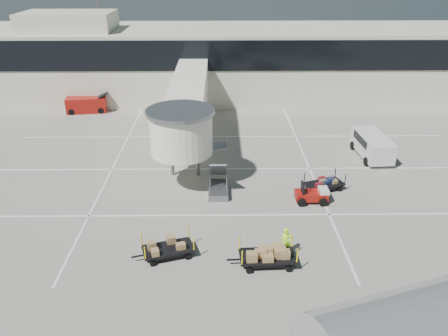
{
  "coord_description": "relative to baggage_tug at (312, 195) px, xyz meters",
  "views": [
    {
      "loc": [
        -1.31,
        -22.7,
        15.55
      ],
      "look_at": [
        -0.99,
        5.07,
        2.0
      ],
      "focal_mm": 35.0,
      "sensor_mm": 36.0,
      "label": 1
    }
  ],
  "objects": [
    {
      "name": "box_cart_far",
      "position": [
        -9.39,
        -6.06,
        -0.05
      ],
      "size": [
        3.58,
        2.19,
        1.38
      ],
      "rotation": [
        0.0,
        0.0,
        0.29
      ],
      "color": "black",
      "rests_on": "ground"
    },
    {
      "name": "lane_markings",
      "position": [
        -5.81,
        5.64,
        -0.53
      ],
      "size": [
        40.0,
        30.0,
        0.02
      ],
      "color": "white",
      "rests_on": "ground"
    },
    {
      "name": "ground",
      "position": [
        -5.14,
        -3.7,
        -0.54
      ],
      "size": [
        140.0,
        140.0,
        0.0
      ],
      "primitive_type": "plane",
      "color": "#9F9A8F",
      "rests_on": "ground"
    },
    {
      "name": "jet_bridge",
      "position": [
        -9.11,
        8.57,
        3.75
      ],
      "size": [
        5.7,
        20.4,
        6.03
      ],
      "color": "white",
      "rests_on": "ground"
    },
    {
      "name": "minivan",
      "position": [
        6.51,
        7.7,
        0.63
      ],
      "size": [
        2.49,
        5.22,
        1.94
      ],
      "rotation": [
        0.0,
        0.0,
        0.05
      ],
      "color": "silver",
      "rests_on": "ground"
    },
    {
      "name": "suitcase_cart",
      "position": [
        1.19,
        1.68,
        -0.08
      ],
      "size": [
        3.46,
        2.28,
        1.34
      ],
      "rotation": [
        0.0,
        0.0,
        0.36
      ],
      "color": "black",
      "rests_on": "ground"
    },
    {
      "name": "belt_loader",
      "position": [
        -20.97,
        19.83,
        0.3
      ],
      "size": [
        4.72,
        2.33,
        2.18
      ],
      "rotation": [
        0.0,
        0.0,
        0.14
      ],
      "color": "maroon",
      "rests_on": "ground"
    },
    {
      "name": "ground_worker",
      "position": [
        -2.68,
        -5.97,
        0.34
      ],
      "size": [
        0.67,
        0.47,
        1.76
      ],
      "primitive_type": "imported",
      "rotation": [
        0.0,
        0.0,
        -0.08
      ],
      "color": "#ACFF1A",
      "rests_on": "ground"
    },
    {
      "name": "terminal",
      "position": [
        -5.49,
        26.24,
        3.57
      ],
      "size": [
        64.0,
        12.11,
        15.2
      ],
      "color": "beige",
      "rests_on": "ground"
    },
    {
      "name": "baggage_tug",
      "position": [
        0.0,
        0.0,
        0.0
      ],
      "size": [
        2.26,
        1.43,
        1.48
      ],
      "rotation": [
        0.0,
        0.0,
        0.0
      ],
      "color": "maroon",
      "rests_on": "ground"
    },
    {
      "name": "box_cart_near",
      "position": [
        -3.72,
        -6.94,
        0.06
      ],
      "size": [
        3.85,
        1.7,
        1.5
      ],
      "rotation": [
        0.0,
        0.0,
        0.05
      ],
      "color": "black",
      "rests_on": "ground"
    }
  ]
}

